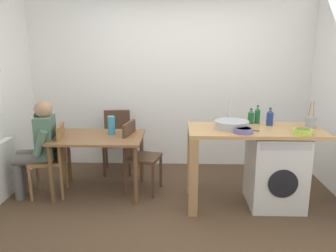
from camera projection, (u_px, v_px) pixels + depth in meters
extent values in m
plane|color=#4C3826|center=(166.00, 216.00, 3.69)|extent=(5.46, 5.46, 0.00)
cube|color=white|center=(170.00, 78.00, 5.07)|extent=(4.60, 0.10, 2.70)
cube|color=brown|center=(98.00, 137.00, 4.15)|extent=(1.10, 0.76, 0.03)
cylinder|color=brown|center=(51.00, 175.00, 3.93)|extent=(0.05, 0.05, 0.71)
cylinder|color=brown|center=(136.00, 176.00, 3.90)|extent=(0.05, 0.05, 0.71)
cylinder|color=brown|center=(69.00, 157.00, 4.57)|extent=(0.05, 0.05, 0.71)
cylinder|color=brown|center=(142.00, 157.00, 4.54)|extent=(0.05, 0.05, 0.71)
cube|color=olive|center=(48.00, 161.00, 4.14)|extent=(0.46, 0.46, 0.04)
cube|color=olive|center=(61.00, 142.00, 4.11)|extent=(0.10, 0.38, 0.45)
cylinder|color=olive|center=(30.00, 184.00, 3.99)|extent=(0.04, 0.04, 0.45)
cylinder|color=olive|center=(38.00, 173.00, 4.34)|extent=(0.04, 0.04, 0.45)
cylinder|color=olive|center=(62.00, 182.00, 4.04)|extent=(0.04, 0.04, 0.45)
cylinder|color=olive|center=(66.00, 172.00, 4.39)|extent=(0.04, 0.04, 0.45)
cube|color=#4C3323|center=(143.00, 157.00, 4.25)|extent=(0.48, 0.48, 0.04)
cube|color=#4C3323|center=(129.00, 139.00, 4.24)|extent=(0.12, 0.38, 0.45)
cylinder|color=#4C3323|center=(161.00, 170.00, 4.43)|extent=(0.04, 0.04, 0.45)
cylinder|color=#4C3323|center=(153.00, 181.00, 4.09)|extent=(0.04, 0.04, 0.45)
cylinder|color=#4C3323|center=(135.00, 168.00, 4.51)|extent=(0.04, 0.04, 0.45)
cylinder|color=#4C3323|center=(125.00, 178.00, 4.17)|extent=(0.04, 0.04, 0.45)
cube|color=#4C3323|center=(117.00, 143.00, 4.89)|extent=(0.45, 0.45, 0.04)
cube|color=#4C3323|center=(117.00, 125.00, 5.01)|extent=(0.38, 0.08, 0.45)
cylinder|color=#4C3323|center=(130.00, 161.00, 4.79)|extent=(0.04, 0.04, 0.45)
cylinder|color=#4C3323|center=(104.00, 162.00, 4.75)|extent=(0.04, 0.04, 0.45)
cylinder|color=#4C3323|center=(130.00, 153.00, 5.14)|extent=(0.04, 0.04, 0.45)
cylinder|color=#4C3323|center=(106.00, 154.00, 5.10)|extent=(0.04, 0.04, 0.45)
cylinder|color=#595651|center=(19.00, 182.00, 4.06)|extent=(0.11, 0.11, 0.45)
cylinder|color=#595651|center=(23.00, 176.00, 4.23)|extent=(0.11, 0.11, 0.45)
cylinder|color=#595651|center=(30.00, 160.00, 4.01)|extent=(0.42, 0.20, 0.14)
cylinder|color=#595651|center=(34.00, 155.00, 4.19)|extent=(0.42, 0.20, 0.14)
cube|color=#4C6B56|center=(46.00, 137.00, 4.07)|extent=(0.25, 0.37, 0.52)
cylinder|color=#4C6B56|center=(40.00, 143.00, 3.86)|extent=(0.20, 0.12, 0.31)
cylinder|color=#4C6B56|center=(48.00, 134.00, 4.27)|extent=(0.20, 0.12, 0.31)
sphere|color=#A57A5B|center=(43.00, 109.00, 3.99)|extent=(0.21, 0.21, 0.21)
sphere|color=black|center=(39.00, 116.00, 4.00)|extent=(0.12, 0.12, 0.12)
cube|color=tan|center=(255.00, 130.00, 3.78)|extent=(1.50, 0.68, 0.04)
cube|color=#A07749|center=(193.00, 178.00, 3.63)|extent=(0.10, 0.10, 0.88)
cube|color=#A07749|center=(191.00, 160.00, 4.19)|extent=(0.10, 0.10, 0.88)
cube|color=silver|center=(275.00, 170.00, 3.88)|extent=(0.60, 0.60, 0.86)
cylinder|color=black|center=(283.00, 184.00, 3.60)|extent=(0.32, 0.02, 0.32)
cube|color=#B2B2B7|center=(286.00, 147.00, 3.51)|extent=(0.54, 0.01, 0.08)
cylinder|color=#9EA0A5|center=(232.00, 125.00, 3.77)|extent=(0.38, 0.38, 0.09)
cylinder|color=#B2B2B7|center=(230.00, 113.00, 3.93)|extent=(0.02, 0.02, 0.28)
cylinder|color=#19592D|center=(251.00, 118.00, 4.01)|extent=(0.07, 0.07, 0.13)
cone|color=#19592D|center=(251.00, 111.00, 3.99)|extent=(0.06, 0.06, 0.04)
cylinder|color=#262626|center=(251.00, 109.00, 3.98)|extent=(0.03, 0.03, 0.01)
cylinder|color=#19592D|center=(257.00, 117.00, 4.02)|extent=(0.06, 0.06, 0.16)
cone|color=#19592D|center=(258.00, 109.00, 4.00)|extent=(0.06, 0.06, 0.04)
cylinder|color=#262626|center=(258.00, 106.00, 3.99)|extent=(0.03, 0.03, 0.02)
cylinder|color=navy|center=(270.00, 119.00, 3.92)|extent=(0.08, 0.08, 0.15)
cone|color=navy|center=(270.00, 111.00, 3.89)|extent=(0.07, 0.07, 0.04)
cylinder|color=#262626|center=(271.00, 109.00, 3.89)|extent=(0.03, 0.03, 0.02)
cylinder|color=slate|center=(243.00, 131.00, 3.58)|extent=(0.20, 0.20, 0.06)
cylinder|color=#3D375B|center=(243.00, 129.00, 3.58)|extent=(0.16, 0.16, 0.03)
cylinder|color=gray|center=(310.00, 122.00, 3.79)|extent=(0.11, 0.11, 0.13)
cylinder|color=#99724C|center=(310.00, 110.00, 3.77)|extent=(0.01, 0.04, 0.18)
cylinder|color=#99724C|center=(314.00, 110.00, 3.74)|extent=(0.01, 0.05, 0.18)
cylinder|color=#A8C63D|center=(303.00, 131.00, 3.54)|extent=(0.20, 0.20, 0.05)
cylinder|color=olive|center=(303.00, 130.00, 3.54)|extent=(0.16, 0.16, 0.03)
cylinder|color=teal|center=(111.00, 125.00, 4.21)|extent=(0.09, 0.09, 0.23)
cube|color=#B2B2B7|center=(253.00, 130.00, 3.68)|extent=(0.15, 0.06, 0.01)
cube|color=#262628|center=(253.00, 130.00, 3.68)|extent=(0.15, 0.06, 0.01)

